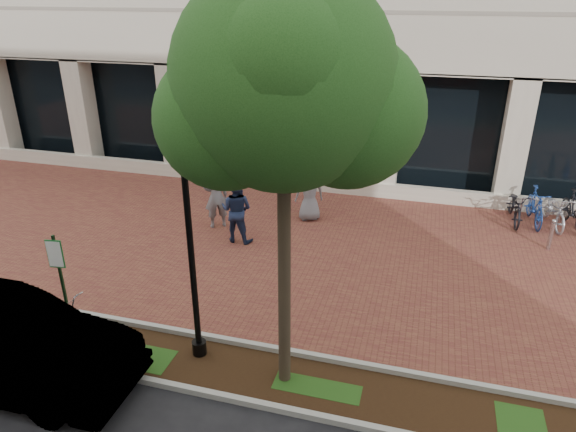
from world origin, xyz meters
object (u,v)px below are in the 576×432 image
(lamppost, at_px, (190,244))
(pedestrian_left, at_px, (216,196))
(locked_bicycle, at_px, (54,315))
(pedestrian_mid, at_px, (237,210))
(pedestrian_right, at_px, (309,192))
(bollard, at_px, (551,234))
(sedan_near_curb, at_px, (4,345))
(street_tree, at_px, (288,94))
(parking_sign, at_px, (59,271))
(bike_rack_cluster, at_px, (555,209))

(lamppost, xyz_separation_m, pedestrian_left, (-1.99, 5.65, -1.47))
(locked_bicycle, bearing_deg, pedestrian_mid, -8.03)
(lamppost, distance_m, pedestrian_right, 7.13)
(pedestrian_mid, bearing_deg, lamppost, 105.51)
(bollard, distance_m, sedan_near_curb, 13.43)
(lamppost, bearing_deg, street_tree, -5.70)
(parking_sign, distance_m, pedestrian_mid, 5.31)
(parking_sign, relative_size, pedestrian_left, 1.13)
(street_tree, xyz_separation_m, bollard, (5.59, 6.95, -4.79))
(lamppost, distance_m, street_tree, 3.37)
(street_tree, xyz_separation_m, pedestrian_right, (-1.32, 7.13, -4.35))
(parking_sign, xyz_separation_m, bollard, (10.44, 6.77, -0.97))
(pedestrian_mid, bearing_deg, parking_sign, 72.14)
(pedestrian_mid, distance_m, bollard, 8.74)
(parking_sign, bearing_deg, street_tree, -11.07)
(sedan_near_curb, bearing_deg, bollard, -52.14)
(pedestrian_left, relative_size, sedan_near_curb, 0.40)
(bollard, bearing_deg, street_tree, -128.81)
(bollard, relative_size, bike_rack_cluster, 0.29)
(lamppost, height_order, bollard, lamppost)
(locked_bicycle, xyz_separation_m, sedan_near_curb, (0.07, -1.34, 0.27))
(street_tree, bearing_deg, bike_rack_cluster, 55.57)
(parking_sign, height_order, street_tree, street_tree)
(street_tree, bearing_deg, pedestrian_mid, 119.92)
(locked_bicycle, distance_m, pedestrian_right, 8.11)
(parking_sign, bearing_deg, sedan_near_curb, -100.16)
(locked_bicycle, relative_size, bollard, 2.24)
(pedestrian_left, height_order, pedestrian_right, pedestrian_left)
(locked_bicycle, distance_m, pedestrian_mid, 5.61)
(parking_sign, xyz_separation_m, lamppost, (2.98, 0.01, 1.02))
(parking_sign, height_order, sedan_near_curb, parking_sign)
(pedestrian_left, bearing_deg, pedestrian_right, 172.55)
(street_tree, relative_size, sedan_near_curb, 1.45)
(locked_bicycle, xyz_separation_m, bollard, (10.54, 7.05, -0.07))
(bike_rack_cluster, bearing_deg, sedan_near_curb, -144.35)
(lamppost, height_order, pedestrian_mid, lamppost)
(parking_sign, height_order, pedestrian_right, parking_sign)
(bike_rack_cluster, bearing_deg, street_tree, -131.86)
(bollard, bearing_deg, locked_bicycle, -146.21)
(pedestrian_left, relative_size, pedestrian_right, 1.09)
(street_tree, bearing_deg, pedestrian_left, 123.55)
(lamppost, bearing_deg, pedestrian_left, 109.45)
(pedestrian_right, relative_size, bollard, 1.97)
(pedestrian_left, xyz_separation_m, sedan_near_curb, (-1.02, -7.29, -0.18))
(bollard, bearing_deg, pedestrian_right, 178.49)
(street_tree, xyz_separation_m, locked_bicycle, (-4.96, -0.11, -4.71))
(bike_rack_cluster, bearing_deg, lamppost, -140.08)
(locked_bicycle, bearing_deg, bollard, -43.16)
(street_tree, height_order, pedestrian_right, street_tree)
(locked_bicycle, height_order, pedestrian_left, pedestrian_left)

